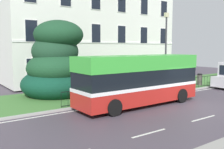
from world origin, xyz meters
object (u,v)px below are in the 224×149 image
at_px(georgian_townhouse, 86,26).
at_px(single_decker_bus, 139,79).
at_px(street_lamp_post, 166,47).
at_px(evergreen_tree, 57,66).
at_px(litter_bin, 200,79).

xyz_separation_m(georgian_townhouse, single_decker_bus, (-4.22, -14.32, -4.66)).
distance_m(georgian_townhouse, single_decker_bus, 15.64).
bearing_deg(single_decker_bus, street_lamp_post, 24.52).
distance_m(georgian_townhouse, evergreen_tree, 11.91).
distance_m(single_decker_bus, street_lamp_post, 6.02).
bearing_deg(georgian_townhouse, litter_bin, -62.35).
bearing_deg(evergreen_tree, litter_bin, -13.43).
distance_m(georgian_townhouse, street_lamp_post, 12.21).
bearing_deg(single_decker_bus, litter_bin, 13.82).
relative_size(street_lamp_post, litter_bin, 5.67).
bearing_deg(street_lamp_post, single_decker_bus, -154.75).
bearing_deg(street_lamp_post, evergreen_tree, 157.04).
xyz_separation_m(street_lamp_post, litter_bin, (5.23, 0.28, -3.17)).
height_order(georgian_townhouse, street_lamp_post, georgian_townhouse).
bearing_deg(litter_bin, evergreen_tree, 166.57).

